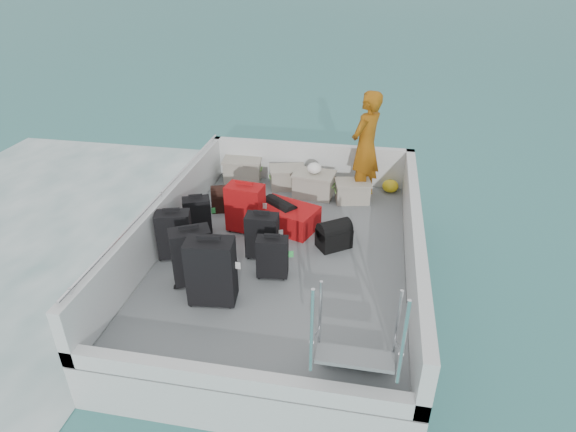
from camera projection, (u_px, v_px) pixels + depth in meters
name	position (u px, v px, depth m)	size (l,w,h in m)	color
ground	(284.00, 287.00, 7.02)	(160.00, 160.00, 0.00)	#1B5E5F
ferry_hull	(284.00, 270.00, 6.87)	(3.60, 5.00, 0.60)	silver
deck	(284.00, 252.00, 6.72)	(3.30, 4.70, 0.02)	slate
deck_fittings	(306.00, 243.00, 6.21)	(3.60, 5.00, 0.90)	silver
suitcase_0	(192.00, 257.00, 5.93)	(0.49, 0.28, 0.75)	black
suitcase_1	(175.00, 235.00, 6.45)	(0.45, 0.26, 0.68)	black
suitcase_2	(197.00, 216.00, 7.02)	(0.39, 0.23, 0.57)	black
suitcase_3	(211.00, 272.00, 5.58)	(0.55, 0.32, 0.83)	black
suitcase_4	(262.00, 236.00, 6.47)	(0.43, 0.25, 0.64)	black
suitcase_5	(245.00, 208.00, 7.06)	(0.53, 0.32, 0.73)	#B80F0E
suitcase_7	(272.00, 258.00, 6.09)	(0.40, 0.23, 0.56)	black
suitcase_8	(287.00, 217.00, 7.23)	(0.57, 0.87, 0.34)	#B80F0E
duffel_0	(228.00, 200.00, 7.75)	(0.52, 0.30, 0.32)	black
duffel_1	(280.00, 215.00, 7.31)	(0.53, 0.30, 0.32)	black
duffel_2	(334.00, 237.00, 6.75)	(0.45, 0.30, 0.32)	black
crate_0	(243.00, 170.00, 8.71)	(0.64, 0.44, 0.39)	#AAA394
crate_1	(287.00, 178.00, 8.46)	(0.58, 0.40, 0.35)	#AAA394
crate_2	(314.00, 185.00, 8.16)	(0.64, 0.44, 0.39)	#AAA394
crate_3	(352.00, 192.00, 7.99)	(0.54, 0.37, 0.32)	#AAA394
yellow_bag	(390.00, 186.00, 8.32)	(0.28, 0.26, 0.22)	yellow
white_bag	(314.00, 170.00, 8.02)	(0.24, 0.24, 0.18)	white
passenger	(366.00, 146.00, 7.79)	(0.67, 0.43, 1.81)	#C46E12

